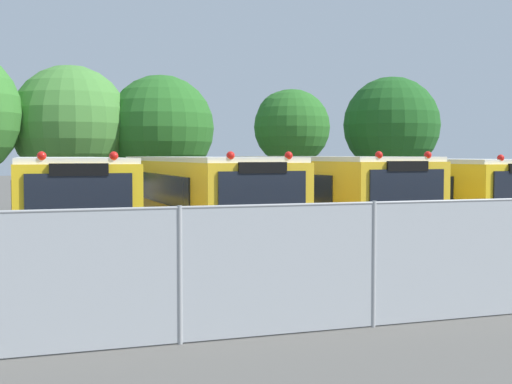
% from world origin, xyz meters
% --- Properties ---
extents(ground_plane, '(160.00, 160.00, 0.00)m').
position_xyz_m(ground_plane, '(0.00, 0.00, 0.00)').
color(ground_plane, '#595651').
extents(school_bus_0, '(2.85, 11.50, 2.76)m').
position_xyz_m(school_bus_0, '(-5.45, -0.26, 1.45)').
color(school_bus_0, yellow).
rests_on(school_bus_0, ground_plane).
extents(school_bus_1, '(2.53, 11.46, 2.77)m').
position_xyz_m(school_bus_1, '(-1.73, 0.07, 1.46)').
color(school_bus_1, yellow).
rests_on(school_bus_1, ground_plane).
extents(school_bus_2, '(2.49, 11.11, 2.78)m').
position_xyz_m(school_bus_2, '(1.93, 0.12, 1.46)').
color(school_bus_2, yellow).
rests_on(school_bus_2, ground_plane).
extents(school_bus_3, '(2.53, 9.75, 2.71)m').
position_xyz_m(school_bus_3, '(5.55, -0.27, 1.42)').
color(school_bus_3, yellow).
rests_on(school_bus_3, ground_plane).
extents(tree_1, '(4.88, 4.88, 6.42)m').
position_xyz_m(tree_1, '(-4.39, 10.83, 3.91)').
color(tree_1, '#4C3823').
rests_on(tree_1, ground_plane).
extents(tree_2, '(4.53, 4.53, 6.10)m').
position_xyz_m(tree_2, '(-0.71, 10.29, 3.78)').
color(tree_2, '#4C3823').
rests_on(tree_2, ground_plane).
extents(tree_3, '(3.41, 3.41, 5.64)m').
position_xyz_m(tree_3, '(5.13, 9.94, 4.03)').
color(tree_3, '#4C3823').
rests_on(tree_3, ground_plane).
extents(tree_4, '(4.55, 4.55, 6.39)m').
position_xyz_m(tree_4, '(10.39, 10.05, 4.12)').
color(tree_4, '#4C3823').
rests_on(tree_4, ground_plane).
extents(chainlink_fence, '(15.50, 0.07, 1.98)m').
position_xyz_m(chainlink_fence, '(-0.02, -10.10, 1.02)').
color(chainlink_fence, '#9EA0A3').
rests_on(chainlink_fence, ground_plane).
extents(traffic_cone, '(0.49, 0.49, 0.65)m').
position_xyz_m(traffic_cone, '(-5.39, -8.85, 0.32)').
color(traffic_cone, '#EA5914').
rests_on(traffic_cone, ground_plane).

